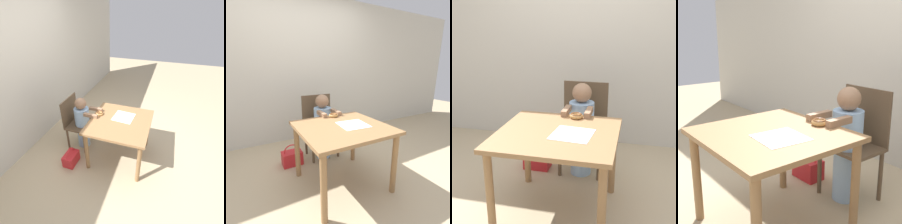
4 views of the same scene
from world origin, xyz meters
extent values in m
plane|color=tan|center=(0.00, 0.00, 0.00)|extent=(12.00, 12.00, 0.00)
cube|color=beige|center=(0.00, 1.57, 1.25)|extent=(8.00, 0.05, 2.50)
cube|color=olive|center=(0.00, 0.00, 0.68)|extent=(0.92, 0.89, 0.03)
cylinder|color=olive|center=(-0.40, -0.39, 0.33)|extent=(0.06, 0.06, 0.67)
cylinder|color=olive|center=(0.40, -0.39, 0.33)|extent=(0.06, 0.06, 0.67)
cylinder|color=olive|center=(-0.40, 0.39, 0.33)|extent=(0.06, 0.06, 0.67)
cylinder|color=olive|center=(0.40, 0.39, 0.33)|extent=(0.06, 0.06, 0.67)
cube|color=brown|center=(0.06, 0.72, 0.44)|extent=(0.46, 0.37, 0.03)
cube|color=brown|center=(0.06, 0.90, 0.68)|extent=(0.46, 0.02, 0.45)
cylinder|color=brown|center=(-0.13, 0.57, 0.21)|extent=(0.04, 0.04, 0.43)
cylinder|color=brown|center=(0.26, 0.57, 0.21)|extent=(0.04, 0.04, 0.43)
cylinder|color=brown|center=(-0.13, 0.87, 0.21)|extent=(0.04, 0.04, 0.43)
cylinder|color=brown|center=(0.26, 0.87, 0.21)|extent=(0.04, 0.04, 0.43)
cylinder|color=#99BCE0|center=(0.06, 0.67, 0.23)|extent=(0.20, 0.20, 0.45)
cylinder|color=#99BCE0|center=(0.06, 0.67, 0.60)|extent=(0.24, 0.24, 0.30)
sphere|color=#997051|center=(0.06, 0.67, 0.85)|extent=(0.19, 0.19, 0.19)
cube|color=#997051|center=(-0.04, 0.46, 0.73)|extent=(0.05, 0.22, 0.05)
cube|color=#997051|center=(0.17, 0.46, 0.73)|extent=(0.05, 0.22, 0.05)
torus|color=tan|center=(0.07, 0.35, 0.72)|extent=(0.12, 0.12, 0.04)
torus|color=brown|center=(0.07, 0.35, 0.73)|extent=(0.10, 0.10, 0.02)
cube|color=white|center=(0.12, -0.02, 0.70)|extent=(0.32, 0.32, 0.00)
cube|color=red|center=(-0.40, 0.68, 0.09)|extent=(0.27, 0.17, 0.19)
torus|color=red|center=(-0.40, 0.68, 0.19)|extent=(0.21, 0.02, 0.21)
camera|label=1|loc=(-2.06, -0.56, 2.19)|focal=28.00mm
camera|label=2|loc=(-0.89, -1.52, 1.32)|focal=28.00mm
camera|label=3|loc=(0.57, -2.15, 1.58)|focal=50.00mm
camera|label=4|loc=(1.61, -1.12, 1.36)|focal=50.00mm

